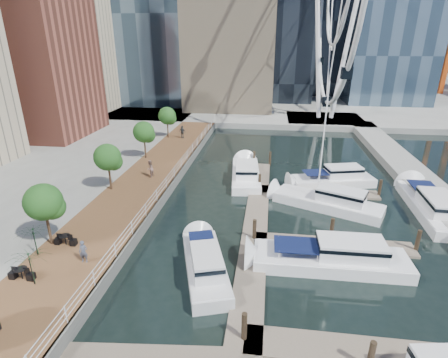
% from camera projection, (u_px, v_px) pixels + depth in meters
% --- Properties ---
extents(ground, '(520.00, 520.00, 0.00)m').
position_uv_depth(ground, '(196.00, 308.00, 20.46)').
color(ground, black).
rests_on(ground, ground).
extents(boardwalk, '(6.00, 60.00, 1.00)m').
position_uv_depth(boardwalk, '(139.00, 191.00, 35.21)').
color(boardwalk, brown).
rests_on(boardwalk, ground).
extents(seawall, '(0.25, 60.00, 1.00)m').
position_uv_depth(seawall, '(168.00, 193.00, 34.84)').
color(seawall, '#595954').
rests_on(seawall, ground).
extents(land_far, '(200.00, 114.00, 1.00)m').
position_uv_depth(land_far, '(260.00, 87.00, 114.25)').
color(land_far, gray).
rests_on(land_far, ground).
extents(breakwater, '(4.00, 60.00, 1.00)m').
position_uv_depth(breakwater, '(424.00, 187.00, 36.23)').
color(breakwater, gray).
rests_on(breakwater, ground).
extents(pier, '(14.00, 12.00, 1.00)m').
position_uv_depth(pier, '(324.00, 120.00, 66.45)').
color(pier, gray).
rests_on(pier, ground).
extents(railing, '(0.10, 60.00, 1.05)m').
position_uv_depth(railing, '(166.00, 183.00, 34.47)').
color(railing, white).
rests_on(railing, boardwalk).
extents(floating_docks, '(16.00, 34.00, 2.60)m').
position_uv_depth(floating_docks, '(316.00, 226.00, 28.49)').
color(floating_docks, '#6D6051').
rests_on(floating_docks, ground).
extents(street_trees, '(2.60, 42.60, 4.60)m').
position_uv_depth(street_trees, '(107.00, 157.00, 33.19)').
color(street_trees, '#3F2B1C').
rests_on(street_trees, ground).
extents(cafe_tables, '(2.50, 13.70, 0.74)m').
position_uv_depth(cafe_tables, '(4.00, 297.00, 19.40)').
color(cafe_tables, black).
rests_on(cafe_tables, ground).
extents(yacht_foreground, '(11.60, 3.27, 2.15)m').
position_uv_depth(yacht_foreground, '(329.00, 266.00, 24.30)').
color(yacht_foreground, white).
rests_on(yacht_foreground, ground).
extents(pedestrian_near, '(0.60, 0.43, 1.56)m').
position_uv_depth(pedestrian_near, '(83.00, 252.00, 22.79)').
color(pedestrian_near, '#434A5A').
rests_on(pedestrian_near, boardwalk).
extents(pedestrian_mid, '(0.84, 1.01, 1.85)m').
position_uv_depth(pedestrian_mid, '(150.00, 169.00, 37.14)').
color(pedestrian_mid, gray).
rests_on(pedestrian_mid, boardwalk).
extents(pedestrian_far, '(1.18, 0.77, 1.86)m').
position_uv_depth(pedestrian_far, '(183.00, 132.00, 52.15)').
color(pedestrian_far, '#333940').
rests_on(pedestrian_far, boardwalk).
extents(moored_yachts, '(23.07, 32.22, 11.50)m').
position_uv_depth(moored_yachts, '(326.00, 211.00, 32.10)').
color(moored_yachts, white).
rests_on(moored_yachts, ground).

